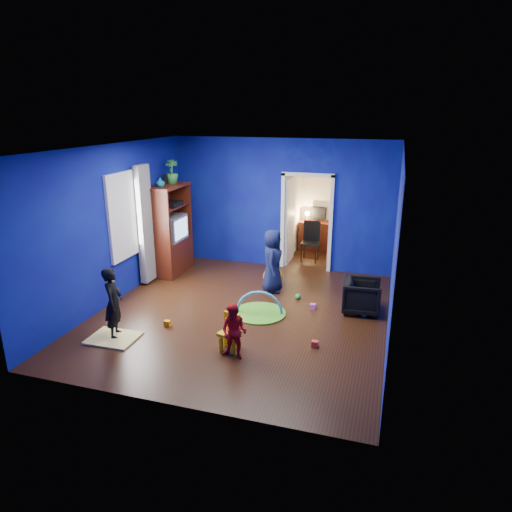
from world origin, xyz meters
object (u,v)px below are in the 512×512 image
(vase, at_px, (160,182))
(folding_chair, at_px, (310,243))
(tv_armoire, at_px, (170,229))
(play_mat, at_px, (259,313))
(study_desk, at_px, (317,236))
(toddler_red, at_px, (234,332))
(child_navy, at_px, (272,261))
(crt_tv, at_px, (172,228))
(hopper_ball, at_px, (273,277))
(child_black, at_px, (114,303))
(armchair, at_px, (362,296))
(kid_chair, at_px, (229,335))

(vase, relative_size, folding_chair, 0.21)
(tv_armoire, xyz_separation_m, play_mat, (2.50, -1.55, -0.97))
(vase, distance_m, study_desk, 4.38)
(toddler_red, relative_size, study_desk, 0.96)
(toddler_red, bearing_deg, child_navy, 97.86)
(folding_chair, bearing_deg, study_desk, 90.00)
(play_mat, bearing_deg, crt_tv, 147.88)
(toddler_red, height_order, hopper_ball, toddler_red)
(child_black, xyz_separation_m, toddler_red, (2.03, -0.07, -0.16))
(child_black, bearing_deg, armchair, -78.89)
(kid_chair, height_order, play_mat, kid_chair)
(tv_armoire, xyz_separation_m, kid_chair, (2.43, -2.90, -0.73))
(crt_tv, distance_m, hopper_ball, 2.49)
(armchair, distance_m, tv_armoire, 4.38)
(armchair, height_order, hopper_ball, armchair)
(child_navy, relative_size, tv_armoire, 0.65)
(child_navy, bearing_deg, tv_armoire, 71.37)
(child_navy, bearing_deg, vase, 78.30)
(folding_chair, bearing_deg, hopper_ball, -102.56)
(armchair, height_order, crt_tv, crt_tv)
(child_black, bearing_deg, toddler_red, -110.61)
(child_black, distance_m, kid_chair, 1.92)
(armchair, relative_size, hopper_ball, 1.59)
(tv_armoire, bearing_deg, folding_chair, 30.65)
(kid_chair, xyz_separation_m, play_mat, (0.07, 1.35, -0.24))
(tv_armoire, relative_size, crt_tv, 2.80)
(hopper_ball, bearing_deg, tv_armoire, 175.46)
(crt_tv, height_order, hopper_ball, crt_tv)
(vase, xyz_separation_m, study_desk, (2.80, 2.92, -1.68))
(child_black, xyz_separation_m, tv_armoire, (-0.55, 3.03, 0.40))
(child_black, distance_m, tv_armoire, 3.10)
(tv_armoire, relative_size, study_desk, 2.23)
(folding_chair, bearing_deg, armchair, -61.14)
(kid_chair, xyz_separation_m, folding_chair, (0.37, 4.56, 0.21))
(child_black, relative_size, folding_chair, 1.26)
(crt_tv, bearing_deg, hopper_ball, -4.62)
(hopper_ball, bearing_deg, armchair, -21.71)
(tv_armoire, height_order, study_desk, tv_armoire)
(crt_tv, bearing_deg, toddler_red, -50.58)
(kid_chair, bearing_deg, tv_armoire, 144.41)
(folding_chair, bearing_deg, kid_chair, -94.62)
(armchair, xyz_separation_m, folding_chair, (-1.42, 2.58, 0.16))
(armchair, bearing_deg, play_mat, 106.18)
(child_black, bearing_deg, play_mat, -71.52)
(hopper_ball, xyz_separation_m, kid_chair, (0.04, -2.71, 0.04))
(armchair, bearing_deg, study_desk, 18.11)
(toddler_red, bearing_deg, vase, 137.51)
(armchair, distance_m, folding_chair, 2.95)
(tv_armoire, bearing_deg, child_navy, -10.22)
(armchair, distance_m, kid_chair, 2.67)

